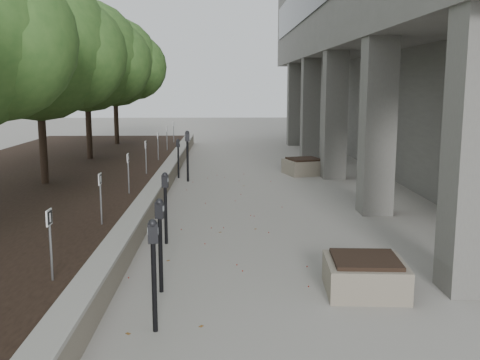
{
  "coord_description": "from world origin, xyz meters",
  "views": [
    {
      "loc": [
        -0.08,
        -6.59,
        2.94
      ],
      "look_at": [
        0.26,
        5.2,
        0.93
      ],
      "focal_mm": 41.76,
      "sensor_mm": 36.0,
      "label": 1
    }
  ],
  "objects": [
    {
      "name": "retaining_wall",
      "position": [
        -1.82,
        9.0,
        0.25
      ],
      "size": [
        0.39,
        26.0,
        0.5
      ],
      "primitive_type": null,
      "color": "gray",
      "rests_on": "ground"
    },
    {
      "name": "berry_scatter",
      "position": [
        -0.1,
        5.0,
        0.01
      ],
      "size": [
        3.3,
        14.1,
        0.02
      ],
      "primitive_type": null,
      "color": "maroon",
      "rests_on": "ground"
    },
    {
      "name": "parking_sign_7",
      "position": [
        -2.35,
        15.5,
        0.88
      ],
      "size": [
        0.04,
        0.22,
        0.96
      ],
      "primitive_type": null,
      "color": "black",
      "rests_on": "planting_bed"
    },
    {
      "name": "ground",
      "position": [
        0.0,
        0.0,
        0.0
      ],
      "size": [
        90.0,
        90.0,
        0.0
      ],
      "primitive_type": "plane",
      "color": "gray",
      "rests_on": "ground"
    },
    {
      "name": "crabapple_tree_5",
      "position": [
        -4.8,
        18.0,
        3.12
      ],
      "size": [
        4.6,
        4.0,
        5.44
      ],
      "primitive_type": null,
      "color": "#325E24",
      "rests_on": "planting_bed"
    },
    {
      "name": "parking_meter_3",
      "position": [
        -1.18,
        3.58,
        0.68
      ],
      "size": [
        0.15,
        0.11,
        1.36
      ],
      "primitive_type": null,
      "rotation": [
        0.0,
        0.0,
        -0.15
      ],
      "color": "black",
      "rests_on": "ground"
    },
    {
      "name": "parking_meter_2",
      "position": [
        -0.92,
        -0.22,
        0.7
      ],
      "size": [
        0.15,
        0.12,
        1.4
      ],
      "primitive_type": null,
      "rotation": [
        0.0,
        0.0,
        0.18
      ],
      "color": "black",
      "rests_on": "ground"
    },
    {
      "name": "parking_sign_2",
      "position": [
        -2.35,
        0.5,
        0.88
      ],
      "size": [
        0.04,
        0.22,
        0.96
      ],
      "primitive_type": null,
      "color": "black",
      "rests_on": "planting_bed"
    },
    {
      "name": "planter_back",
      "position": [
        2.57,
        11.75,
        0.27
      ],
      "size": [
        1.43,
        1.43,
        0.54
      ],
      "primitive_type": null,
      "rotation": [
        0.0,
        0.0,
        0.27
      ],
      "color": "gray",
      "rests_on": "ground"
    },
    {
      "name": "parking_sign_4",
      "position": [
        -2.35,
        6.5,
        0.88
      ],
      "size": [
        0.04,
        0.22,
        0.96
      ],
      "primitive_type": null,
      "color": "black",
      "rests_on": "planting_bed"
    },
    {
      "name": "crabapple_tree_3",
      "position": [
        -4.8,
        8.0,
        3.12
      ],
      "size": [
        4.6,
        4.0,
        5.44
      ],
      "primitive_type": null,
      "color": "#325E24",
      "rests_on": "planting_bed"
    },
    {
      "name": "parking_sign_5",
      "position": [
        -2.35,
        9.5,
        0.88
      ],
      "size": [
        0.04,
        0.22,
        0.96
      ],
      "primitive_type": null,
      "color": "black",
      "rests_on": "planting_bed"
    },
    {
      "name": "crabapple_tree_4",
      "position": [
        -4.8,
        13.0,
        3.12
      ],
      "size": [
        4.6,
        4.0,
        5.44
      ],
      "primitive_type": null,
      "color": "#325E24",
      "rests_on": "planting_bed"
    },
    {
      "name": "planting_bed",
      "position": [
        -5.5,
        9.0,
        0.2
      ],
      "size": [
        7.0,
        26.0,
        0.4
      ],
      "primitive_type": "cube",
      "color": "black",
      "rests_on": "ground"
    },
    {
      "name": "parking_sign_6",
      "position": [
        -2.35,
        12.5,
        0.88
      ],
      "size": [
        0.04,
        0.22,
        0.96
      ],
      "primitive_type": null,
      "color": "black",
      "rests_on": "planting_bed"
    },
    {
      "name": "parking_meter_4",
      "position": [
        -1.55,
        11.09,
        0.63
      ],
      "size": [
        0.14,
        0.12,
        1.27
      ],
      "primitive_type": null,
      "rotation": [
        0.0,
        0.0,
        -0.25
      ],
      "color": "black",
      "rests_on": "ground"
    },
    {
      "name": "parking_meter_1",
      "position": [
        -0.99,
        1.09,
        0.69
      ],
      "size": [
        0.15,
        0.12,
        1.37
      ],
      "primitive_type": null,
      "rotation": [
        0.0,
        0.0,
        -0.21
      ],
      "color": "black",
      "rests_on": "ground"
    },
    {
      "name": "parking_sign_8",
      "position": [
        -2.35,
        18.5,
        0.88
      ],
      "size": [
        0.04,
        0.22,
        0.96
      ],
      "primitive_type": null,
      "color": "black",
      "rests_on": "planting_bed"
    },
    {
      "name": "parking_sign_3",
      "position": [
        -2.35,
        3.5,
        0.88
      ],
      "size": [
        0.04,
        0.22,
        0.96
      ],
      "primitive_type": null,
      "color": "black",
      "rests_on": "planting_bed"
    },
    {
      "name": "planter_front",
      "position": [
        1.93,
        1.0,
        0.26
      ],
      "size": [
        1.18,
        1.18,
        0.52
      ],
      "primitive_type": null,
      "rotation": [
        0.0,
        0.0,
        -0.07
      ],
      "color": "gray",
      "rests_on": "ground"
    },
    {
      "name": "parking_meter_5",
      "position": [
        -1.21,
        10.45,
        0.79
      ],
      "size": [
        0.17,
        0.14,
        1.58
      ],
      "primitive_type": null,
      "rotation": [
        0.0,
        0.0,
        0.16
      ],
      "color": "black",
      "rests_on": "ground"
    }
  ]
}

